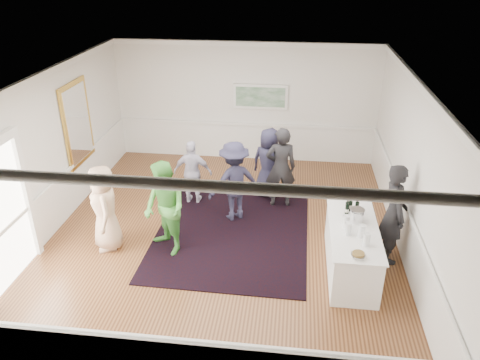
# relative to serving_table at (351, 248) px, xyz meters

# --- Properties ---
(floor) EXTENTS (8.00, 8.00, 0.00)m
(floor) POSITION_rel_serving_table_xyz_m (-2.46, 0.88, -0.45)
(floor) COLOR brown
(floor) RESTS_ON ground
(ceiling) EXTENTS (7.00, 8.00, 0.02)m
(ceiling) POSITION_rel_serving_table_xyz_m (-2.46, 0.88, 2.75)
(ceiling) COLOR white
(ceiling) RESTS_ON wall_back
(wall_left) EXTENTS (0.02, 8.00, 3.20)m
(wall_left) POSITION_rel_serving_table_xyz_m (-5.96, 0.88, 1.15)
(wall_left) COLOR white
(wall_left) RESTS_ON floor
(wall_right) EXTENTS (0.02, 8.00, 3.20)m
(wall_right) POSITION_rel_serving_table_xyz_m (1.04, 0.88, 1.15)
(wall_right) COLOR white
(wall_right) RESTS_ON floor
(wall_back) EXTENTS (7.00, 0.02, 3.20)m
(wall_back) POSITION_rel_serving_table_xyz_m (-2.46, 4.88, 1.15)
(wall_back) COLOR white
(wall_back) RESTS_ON floor
(wall_front) EXTENTS (7.00, 0.02, 3.20)m
(wall_front) POSITION_rel_serving_table_xyz_m (-2.46, -3.12, 1.15)
(wall_front) COLOR white
(wall_front) RESTS_ON floor
(wainscoting) EXTENTS (7.00, 8.00, 1.00)m
(wainscoting) POSITION_rel_serving_table_xyz_m (-2.46, 0.88, 0.05)
(wainscoting) COLOR white
(wainscoting) RESTS_ON floor
(mirror) EXTENTS (0.05, 1.25, 1.85)m
(mirror) POSITION_rel_serving_table_xyz_m (-5.91, 2.18, 1.35)
(mirror) COLOR gold
(mirror) RESTS_ON wall_left
(landscape_painting) EXTENTS (1.44, 0.06, 0.66)m
(landscape_painting) POSITION_rel_serving_table_xyz_m (-2.06, 4.82, 1.33)
(landscape_painting) COLOR white
(landscape_painting) RESTS_ON wall_back
(area_rug) EXTENTS (3.13, 4.08, 0.02)m
(area_rug) POSITION_rel_serving_table_xyz_m (-2.29, 1.04, -0.44)
(area_rug) COLOR black
(area_rug) RESTS_ON floor
(serving_table) EXTENTS (0.85, 2.23, 0.90)m
(serving_table) POSITION_rel_serving_table_xyz_m (0.00, 0.00, 0.00)
(serving_table) COLOR white
(serving_table) RESTS_ON floor
(bartender) EXTENTS (0.54, 0.75, 1.92)m
(bartender) POSITION_rel_serving_table_xyz_m (0.74, 0.44, 0.51)
(bartender) COLOR black
(bartender) RESTS_ON floor
(guest_tan) EXTENTS (0.86, 1.00, 1.72)m
(guest_tan) POSITION_rel_serving_table_xyz_m (-4.62, 0.17, 0.40)
(guest_tan) COLOR tan
(guest_tan) RESTS_ON floor
(guest_green) EXTENTS (1.13, 1.13, 1.85)m
(guest_green) POSITION_rel_serving_table_xyz_m (-3.44, 0.18, 0.47)
(guest_green) COLOR #50A742
(guest_green) RESTS_ON floor
(guest_lilac) EXTENTS (0.88, 0.38, 1.49)m
(guest_lilac) POSITION_rel_serving_table_xyz_m (-3.35, 2.16, 0.29)
(guest_lilac) COLOR silver
(guest_lilac) RESTS_ON floor
(guest_dark_a) EXTENTS (1.31, 1.16, 1.76)m
(guest_dark_a) POSITION_rel_serving_table_xyz_m (-2.33, 1.56, 0.43)
(guest_dark_a) COLOR #222137
(guest_dark_a) RESTS_ON floor
(guest_dark_b) EXTENTS (0.74, 0.54, 1.86)m
(guest_dark_b) POSITION_rel_serving_table_xyz_m (-1.38, 2.26, 0.48)
(guest_dark_b) COLOR black
(guest_dark_b) RESTS_ON floor
(guest_navy) EXTENTS (0.95, 0.78, 1.67)m
(guest_navy) POSITION_rel_serving_table_xyz_m (-1.67, 2.69, 0.38)
(guest_navy) COLOR #222137
(guest_navy) RESTS_ON floor
(wine_bottles) EXTENTS (0.27, 0.23, 0.31)m
(wine_bottles) POSITION_rel_serving_table_xyz_m (-0.01, 0.48, 0.60)
(wine_bottles) COLOR black
(wine_bottles) RESTS_ON serving_table
(juice_pitchers) EXTENTS (0.39, 0.66, 0.24)m
(juice_pitchers) POSITION_rel_serving_table_xyz_m (-0.02, -0.30, 0.57)
(juice_pitchers) COLOR #74B942
(juice_pitchers) RESTS_ON serving_table
(ice_bucket) EXTENTS (0.26, 0.26, 0.25)m
(ice_bucket) POSITION_rel_serving_table_xyz_m (0.06, 0.18, 0.56)
(ice_bucket) COLOR silver
(ice_bucket) RESTS_ON serving_table
(nut_bowl) EXTENTS (0.24, 0.24, 0.08)m
(nut_bowl) POSITION_rel_serving_table_xyz_m (-0.02, -0.92, 0.48)
(nut_bowl) COLOR white
(nut_bowl) RESTS_ON serving_table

